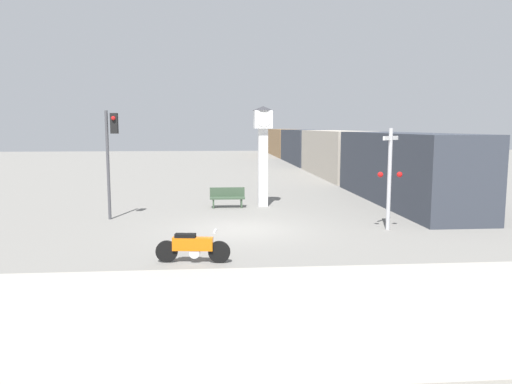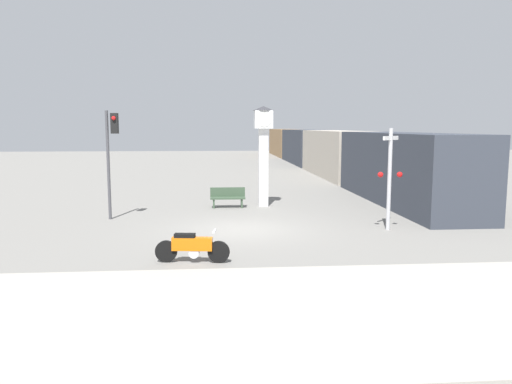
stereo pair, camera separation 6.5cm
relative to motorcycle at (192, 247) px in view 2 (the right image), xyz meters
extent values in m
plane|color=slate|center=(1.58, 4.32, -0.43)|extent=(120.00, 120.00, 0.00)
cube|color=#9E998E|center=(1.58, -4.00, -0.38)|extent=(36.00, 6.00, 0.10)
cylinder|color=black|center=(0.72, -0.09, -0.13)|extent=(0.61, 0.17, 0.60)
cylinder|color=black|center=(-0.71, 0.09, -0.13)|extent=(0.61, 0.17, 0.60)
cube|color=orange|center=(0.01, 0.00, 0.09)|extent=(1.12, 0.36, 0.36)
cube|color=black|center=(-0.19, 0.02, 0.32)|extent=(0.59, 0.30, 0.10)
cylinder|color=silver|center=(0.06, -0.01, -0.16)|extent=(0.30, 0.23, 0.28)
cube|color=silver|center=(0.62, -0.08, 0.45)|extent=(0.11, 0.45, 0.04)
cube|color=white|center=(2.88, 9.59, 1.37)|extent=(0.43, 0.43, 3.61)
cube|color=white|center=(2.88, 9.59, 3.59)|extent=(0.81, 0.81, 0.81)
cylinder|color=white|center=(2.88, 9.18, 3.59)|extent=(0.65, 0.02, 0.65)
cone|color=#333338|center=(2.88, 9.59, 4.09)|extent=(0.98, 0.98, 0.20)
cube|color=#333842|center=(9.76, 10.14, 1.27)|extent=(2.80, 12.95, 3.40)
cube|color=#ADA393|center=(9.76, 23.69, 1.27)|extent=(2.80, 12.95, 3.40)
cube|color=#333842|center=(9.76, 37.24, 1.27)|extent=(2.80, 12.95, 3.40)
cube|color=olive|center=(9.76, 50.79, 1.27)|extent=(2.80, 12.95, 3.40)
cylinder|color=#47474C|center=(-3.58, 6.78, 1.73)|extent=(0.12, 0.12, 4.32)
cube|color=black|center=(-3.28, 6.78, 3.39)|extent=(0.28, 0.24, 0.80)
sphere|color=red|center=(-3.28, 6.63, 3.59)|extent=(0.16, 0.16, 0.16)
cylinder|color=#B7B7BC|center=(6.84, 3.82, 1.39)|extent=(0.14, 0.14, 3.64)
cube|color=white|center=(6.84, 3.82, 2.86)|extent=(0.82, 0.82, 0.14)
sphere|color=red|center=(6.49, 3.77, 1.57)|extent=(0.20, 0.20, 0.20)
sphere|color=red|center=(7.19, 3.77, 1.57)|extent=(0.20, 0.20, 0.20)
cube|color=#384C38|center=(1.21, 9.23, 0.02)|extent=(1.60, 0.44, 0.08)
cube|color=#384C38|center=(1.21, 9.42, 0.27)|extent=(1.60, 0.06, 0.44)
cube|color=#384C38|center=(0.57, 9.23, -0.23)|extent=(0.08, 0.35, 0.41)
cube|color=#384C38|center=(1.85, 9.23, -0.23)|extent=(0.08, 0.35, 0.41)
camera|label=1|loc=(0.59, -13.38, 3.25)|focal=35.00mm
camera|label=2|loc=(0.65, -13.38, 3.25)|focal=35.00mm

